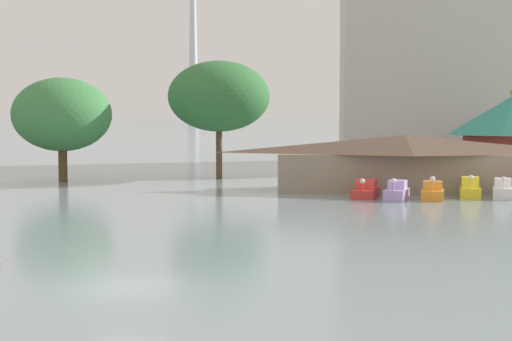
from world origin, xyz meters
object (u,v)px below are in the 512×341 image
(boathouse, at_px, (406,162))
(pedal_boat_lavender, at_px, (397,192))
(shoreline_tree_mid, at_px, (219,96))
(shoreline_tree_tall_left, at_px, (62,115))
(background_building_block, at_px, (486,59))
(pedal_boat_red, at_px, (366,190))
(pedal_boat_orange, at_px, (433,192))
(pedal_boat_white, at_px, (503,190))
(pedal_boat_yellow, at_px, (470,189))

(boathouse, bearing_deg, pedal_boat_lavender, -102.13)
(boathouse, relative_size, shoreline_tree_mid, 1.95)
(shoreline_tree_tall_left, xyz_separation_m, background_building_block, (42.19, 28.85, 6.57))
(pedal_boat_red, relative_size, background_building_block, 0.10)
(pedal_boat_lavender, bearing_deg, boathouse, -175.20)
(pedal_boat_orange, xyz_separation_m, pedal_boat_white, (5.01, 1.25, 0.04))
(pedal_boat_yellow, distance_m, pedal_boat_white, 2.19)
(background_building_block, bearing_deg, pedal_boat_yellow, -103.72)
(pedal_boat_white, height_order, boathouse, boathouse)
(pedal_boat_yellow, bearing_deg, boathouse, -131.38)
(shoreline_tree_mid, bearing_deg, boathouse, -33.86)
(pedal_boat_red, relative_size, shoreline_tree_tall_left, 0.37)
(pedal_boat_orange, relative_size, shoreline_tree_mid, 0.24)
(background_building_block, bearing_deg, pedal_boat_red, -112.97)
(pedal_boat_white, distance_m, shoreline_tree_mid, 27.36)
(background_building_block, bearing_deg, shoreline_tree_mid, -139.69)
(pedal_boat_lavender, relative_size, shoreline_tree_mid, 0.28)
(pedal_boat_lavender, bearing_deg, pedal_boat_white, 117.40)
(pedal_boat_lavender, xyz_separation_m, background_building_block, (14.99, 41.45, 11.85))
(boathouse, height_order, shoreline_tree_tall_left, shoreline_tree_tall_left)
(pedal_boat_orange, distance_m, boathouse, 6.60)
(pedal_boat_orange, relative_size, pedal_boat_white, 1.00)
(pedal_boat_lavender, xyz_separation_m, pedal_boat_white, (7.46, 1.38, 0.02))
(pedal_boat_lavender, distance_m, shoreline_tree_mid, 22.97)
(shoreline_tree_mid, height_order, background_building_block, background_building_block)
(pedal_boat_lavender, relative_size, pedal_boat_white, 1.20)
(boathouse, bearing_deg, pedal_boat_yellow, -50.12)
(pedal_boat_lavender, xyz_separation_m, boathouse, (1.38, 6.42, 1.70))
(pedal_boat_yellow, xyz_separation_m, boathouse, (-3.91, 4.68, 1.65))
(pedal_boat_white, height_order, shoreline_tree_tall_left, shoreline_tree_tall_left)
(shoreline_tree_mid, bearing_deg, background_building_block, 40.31)
(pedal_boat_red, relative_size, boathouse, 0.16)
(shoreline_tree_mid, xyz_separation_m, background_building_block, (29.07, 24.66, 4.93))
(pedal_boat_lavender, bearing_deg, pedal_boat_yellow, 125.04)
(pedal_boat_red, xyz_separation_m, pedal_boat_yellow, (7.29, 0.38, 0.07))
(pedal_boat_orange, relative_size, pedal_boat_yellow, 1.01)
(pedal_boat_red, height_order, shoreline_tree_tall_left, shoreline_tree_tall_left)
(shoreline_tree_tall_left, relative_size, shoreline_tree_mid, 0.84)
(pedal_boat_red, distance_m, pedal_boat_orange, 4.61)
(pedal_boat_yellow, height_order, shoreline_tree_mid, shoreline_tree_mid)
(pedal_boat_white, xyz_separation_m, shoreline_tree_tall_left, (-34.66, 11.22, 5.25))
(pedal_boat_orange, bearing_deg, pedal_boat_lavender, -76.93)
(pedal_boat_orange, relative_size, boathouse, 0.12)
(background_building_block, bearing_deg, pedal_boat_lavender, -109.88)
(pedal_boat_orange, bearing_deg, boathouse, -160.31)
(pedal_boat_white, bearing_deg, shoreline_tree_tall_left, -95.59)
(pedal_boat_lavender, relative_size, shoreline_tree_tall_left, 0.33)
(pedal_boat_red, xyz_separation_m, boathouse, (3.38, 5.07, 1.73))
(pedal_boat_red, height_order, pedal_boat_orange, pedal_boat_orange)
(pedal_boat_lavender, height_order, pedal_boat_yellow, pedal_boat_yellow)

